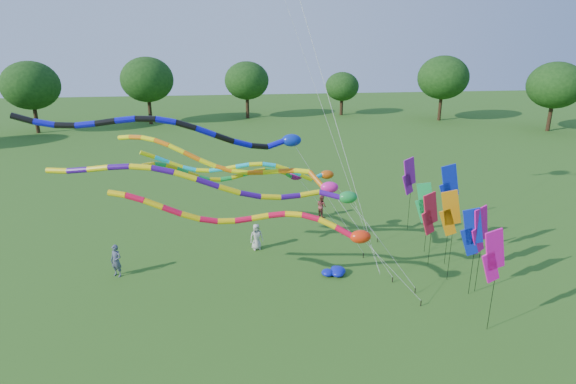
{
  "coord_description": "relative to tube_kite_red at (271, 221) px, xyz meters",
  "views": [
    {
      "loc": [
        -4.96,
        -17.86,
        12.62
      ],
      "look_at": [
        -2.3,
        4.88,
        4.8
      ],
      "focal_mm": 30.0,
      "sensor_mm": 36.0,
      "label": 1
    }
  ],
  "objects": [
    {
      "name": "tube_kite_purple",
      "position": [
        -1.5,
        0.04,
        1.75
      ],
      "size": [
        16.53,
        1.1,
        7.84
      ],
      "rotation": [
        0.0,
        0.0,
        -0.02
      ],
      "color": "black",
      "rests_on": "ground"
    },
    {
      "name": "banner_pole_magenta_a",
      "position": [
        9.03,
        -3.4,
        -0.63
      ],
      "size": [
        1.16,
        0.25,
        4.86
      ],
      "rotation": [
        0.0,
        0.0,
        0.15
      ],
      "color": "black",
      "rests_on": "ground"
    },
    {
      "name": "tree_ring",
      "position": [
        6.97,
        3.0,
        1.22
      ],
      "size": [
        116.64,
        119.05,
        9.6
      ],
      "color": "#382314",
      "rests_on": "ground"
    },
    {
      "name": "tube_kite_cyan",
      "position": [
        -0.05,
        5.11,
        0.98
      ],
      "size": [
        13.31,
        1.54,
        7.04
      ],
      "rotation": [
        0.0,
        0.0,
        0.13
      ],
      "color": "black",
      "rests_on": "ground"
    },
    {
      "name": "banner_pole_orange",
      "position": [
        9.15,
        1.11,
        -0.46
      ],
      "size": [
        1.16,
        0.23,
        5.03
      ],
      "rotation": [
        0.0,
        0.0,
        -0.13
      ],
      "color": "black",
      "rests_on": "ground"
    },
    {
      "name": "tube_kite_blue",
      "position": [
        -3.31,
        2.77,
        3.63
      ],
      "size": [
        16.79,
        2.1,
        9.59
      ],
      "rotation": [
        0.0,
        0.0,
        0.13
      ],
      "color": "black",
      "rests_on": "ground"
    },
    {
      "name": "person_a",
      "position": [
        -0.41,
        5.97,
        -3.43
      ],
      "size": [
        0.88,
        0.67,
        1.61
      ],
      "primitive_type": "imported",
      "rotation": [
        0.0,
        0.0,
        0.22
      ],
      "color": "#B9B7A7",
      "rests_on": "ground"
    },
    {
      "name": "ground",
      "position": [
        3.37,
        -2.52,
        -4.23
      ],
      "size": [
        160.0,
        160.0,
        0.0
      ],
      "primitive_type": "plane",
      "color": "#285A18",
      "rests_on": "ground"
    },
    {
      "name": "banner_pole_blue_b",
      "position": [
        9.78,
        2.83,
        0.37
      ],
      "size": [
        1.16,
        0.13,
        5.87
      ],
      "rotation": [
        0.0,
        0.0,
        0.04
      ],
      "color": "black",
      "rests_on": "ground"
    },
    {
      "name": "banner_pole_violet",
      "position": [
        9.42,
        7.67,
        -0.52
      ],
      "size": [
        1.1,
        0.54,
        4.98
      ],
      "rotation": [
        0.0,
        0.0,
        0.41
      ],
      "color": "black",
      "rests_on": "ground"
    },
    {
      "name": "banner_pole_magenta_b",
      "position": [
        10.06,
        -0.32,
        -0.82
      ],
      "size": [
        1.1,
        0.53,
        4.67
      ],
      "rotation": [
        0.0,
        0.0,
        0.4
      ],
      "color": "black",
      "rests_on": "ground"
    },
    {
      "name": "blue_nylon_heap",
      "position": [
        3.31,
        2.05,
        -4.04
      ],
      "size": [
        1.3,
        1.31,
        0.41
      ],
      "color": "#0D18B3",
      "rests_on": "ground"
    },
    {
      "name": "tube_kite_orange",
      "position": [
        -0.92,
        4.39,
        1.39
      ],
      "size": [
        14.25,
        6.12,
        7.62
      ],
      "rotation": [
        0.0,
        0.0,
        -0.42
      ],
      "color": "black",
      "rests_on": "ground"
    },
    {
      "name": "person_b",
      "position": [
        -8.01,
        3.52,
        -3.33
      ],
      "size": [
        0.78,
        0.69,
        1.8
      ],
      "primitive_type": "imported",
      "rotation": [
        0.0,
        0.0,
        -0.49
      ],
      "color": "#43495E",
      "rests_on": "ground"
    },
    {
      "name": "tube_kite_green",
      "position": [
        -0.87,
        5.32,
        0.73
      ],
      "size": [
        11.16,
        4.05,
        6.75
      ],
      "rotation": [
        0.0,
        0.0,
        0.34
      ],
      "color": "black",
      "rests_on": "ground"
    },
    {
      "name": "banner_pole_red",
      "position": [
        8.84,
        2.78,
        -1.13
      ],
      "size": [
        1.12,
        0.46,
        4.36
      ],
      "rotation": [
        0.0,
        0.0,
        0.33
      ],
      "color": "black",
      "rests_on": "ground"
    },
    {
      "name": "banner_pole_blue_a",
      "position": [
        9.61,
        -0.38,
        -0.87
      ],
      "size": [
        1.16,
        0.23,
        4.62
      ],
      "rotation": [
        0.0,
        0.0,
        -0.13
      ],
      "color": "black",
      "rests_on": "ground"
    },
    {
      "name": "tube_kite_red",
      "position": [
        0.0,
        0.0,
        0.0
      ],
      "size": [
        14.02,
        1.94,
        6.36
      ],
      "rotation": [
        0.0,
        0.0,
        -0.16
      ],
      "color": "black",
      "rests_on": "ground"
    },
    {
      "name": "person_c",
      "position": [
        4.42,
        10.76,
        -3.45
      ],
      "size": [
        0.88,
        0.95,
        1.57
      ],
      "primitive_type": "imported",
      "rotation": [
        0.0,
        0.0,
        2.05
      ],
      "color": "brown",
      "rests_on": "ground"
    },
    {
      "name": "banner_pole_green",
      "position": [
        9.26,
        4.55,
        -1.16
      ],
      "size": [
        1.1,
        0.54,
        4.33
      ],
      "rotation": [
        0.0,
        0.0,
        -0.41
      ],
      "color": "black",
      "rests_on": "ground"
    }
  ]
}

